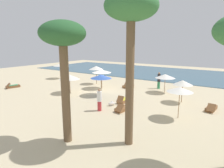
{
  "coord_description": "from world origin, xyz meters",
  "views": [
    {
      "loc": [
        12.47,
        -16.59,
        5.2
      ],
      "look_at": [
        1.49,
        -0.25,
        1.1
      ],
      "focal_mm": 31.5,
      "sensor_mm": 36.0,
      "label": 1
    }
  ],
  "objects_px": {
    "lounger_4": "(73,79)",
    "umbrella_2": "(60,65)",
    "umbrella_5": "(180,90)",
    "dog": "(112,104)",
    "palm_2": "(63,42)",
    "lounger_3": "(124,100)",
    "umbrella_6": "(102,71)",
    "umbrella_0": "(183,83)",
    "lounger_2": "(123,109)",
    "lounger_0": "(128,86)",
    "umbrella_3": "(96,68)",
    "person_0": "(159,80)",
    "umbrella_1": "(70,77)",
    "umbrella_4": "(165,76)",
    "lounger_1": "(13,86)",
    "person_1": "(99,100)",
    "palm_0": "(131,15)",
    "umbrella_7": "(101,76)",
    "lounger_5": "(211,108)"
  },
  "relations": [
    {
      "from": "lounger_3",
      "to": "dog",
      "type": "bearing_deg",
      "value": -104.55
    },
    {
      "from": "umbrella_7",
      "to": "lounger_5",
      "type": "height_order",
      "value": "umbrella_7"
    },
    {
      "from": "umbrella_3",
      "to": "lounger_0",
      "type": "xyz_separation_m",
      "value": [
        4.43,
        0.49,
        -1.94
      ]
    },
    {
      "from": "dog",
      "to": "person_0",
      "type": "bearing_deg",
      "value": 83.41
    },
    {
      "from": "person_0",
      "to": "lounger_0",
      "type": "bearing_deg",
      "value": -156.18
    },
    {
      "from": "umbrella_0",
      "to": "umbrella_5",
      "type": "height_order",
      "value": "umbrella_5"
    },
    {
      "from": "umbrella_2",
      "to": "umbrella_4",
      "type": "distance_m",
      "value": 15.78
    },
    {
      "from": "person_1",
      "to": "lounger_4",
      "type": "bearing_deg",
      "value": 143.48
    },
    {
      "from": "umbrella_1",
      "to": "person_1",
      "type": "height_order",
      "value": "umbrella_1"
    },
    {
      "from": "umbrella_4",
      "to": "lounger_4",
      "type": "xyz_separation_m",
      "value": [
        -13.27,
        -0.35,
        -1.61
      ]
    },
    {
      "from": "lounger_5",
      "to": "person_0",
      "type": "bearing_deg",
      "value": 141.3
    },
    {
      "from": "umbrella_3",
      "to": "lounger_3",
      "type": "height_order",
      "value": "umbrella_3"
    },
    {
      "from": "lounger_2",
      "to": "palm_0",
      "type": "distance_m",
      "value": 8.13
    },
    {
      "from": "umbrella_0",
      "to": "umbrella_5",
      "type": "distance_m",
      "value": 4.06
    },
    {
      "from": "umbrella_0",
      "to": "lounger_1",
      "type": "relative_size",
      "value": 1.12
    },
    {
      "from": "umbrella_7",
      "to": "umbrella_6",
      "type": "bearing_deg",
      "value": 125.77
    },
    {
      "from": "umbrella_0",
      "to": "lounger_2",
      "type": "relative_size",
      "value": 1.15
    },
    {
      "from": "umbrella_3",
      "to": "lounger_5",
      "type": "xyz_separation_m",
      "value": [
        13.92,
        -3.06,
        -1.94
      ]
    },
    {
      "from": "umbrella_6",
      "to": "dog",
      "type": "distance_m",
      "value": 6.85
    },
    {
      "from": "umbrella_4",
      "to": "palm_2",
      "type": "bearing_deg",
      "value": -93.15
    },
    {
      "from": "umbrella_0",
      "to": "lounger_1",
      "type": "height_order",
      "value": "umbrella_0"
    },
    {
      "from": "umbrella_5",
      "to": "person_0",
      "type": "relative_size",
      "value": 1.17
    },
    {
      "from": "lounger_3",
      "to": "lounger_5",
      "type": "bearing_deg",
      "value": 16.16
    },
    {
      "from": "lounger_0",
      "to": "lounger_1",
      "type": "relative_size",
      "value": 0.97
    },
    {
      "from": "lounger_0",
      "to": "umbrella_3",
      "type": "bearing_deg",
      "value": -173.74
    },
    {
      "from": "umbrella_2",
      "to": "palm_2",
      "type": "height_order",
      "value": "palm_2"
    },
    {
      "from": "lounger_2",
      "to": "palm_0",
      "type": "height_order",
      "value": "palm_0"
    },
    {
      "from": "umbrella_5",
      "to": "dog",
      "type": "bearing_deg",
      "value": -176.98
    },
    {
      "from": "person_0",
      "to": "dog",
      "type": "xyz_separation_m",
      "value": [
        -0.97,
        -8.36,
        -0.8
      ]
    },
    {
      "from": "umbrella_5",
      "to": "lounger_2",
      "type": "xyz_separation_m",
      "value": [
        -4.04,
        -0.85,
        -1.9
      ]
    },
    {
      "from": "lounger_0",
      "to": "lounger_3",
      "type": "bearing_deg",
      "value": -64.23
    },
    {
      "from": "person_1",
      "to": "palm_2",
      "type": "xyz_separation_m",
      "value": [
        1.52,
        -4.81,
        4.39
      ]
    },
    {
      "from": "umbrella_2",
      "to": "lounger_3",
      "type": "xyz_separation_m",
      "value": [
        13.96,
        -5.2,
        -1.9
      ]
    },
    {
      "from": "umbrella_6",
      "to": "umbrella_0",
      "type": "bearing_deg",
      "value": -2.9
    },
    {
      "from": "person_0",
      "to": "umbrella_1",
      "type": "bearing_deg",
      "value": -134.07
    },
    {
      "from": "umbrella_5",
      "to": "person_1",
      "type": "distance_m",
      "value": 5.98
    },
    {
      "from": "umbrella_1",
      "to": "lounger_3",
      "type": "xyz_separation_m",
      "value": [
        6.43,
        0.3,
        -1.56
      ]
    },
    {
      "from": "lounger_5",
      "to": "umbrella_5",
      "type": "bearing_deg",
      "value": -119.08
    },
    {
      "from": "dog",
      "to": "lounger_1",
      "type": "bearing_deg",
      "value": -176.09
    },
    {
      "from": "lounger_4",
      "to": "umbrella_2",
      "type": "bearing_deg",
      "value": 179.43
    },
    {
      "from": "lounger_4",
      "to": "dog",
      "type": "xyz_separation_m",
      "value": [
        11.1,
        -6.57,
        0.01
      ]
    },
    {
      "from": "umbrella_7",
      "to": "umbrella_0",
      "type": "bearing_deg",
      "value": 15.59
    },
    {
      "from": "lounger_4",
      "to": "palm_2",
      "type": "distance_m",
      "value": 18.76
    },
    {
      "from": "palm_2",
      "to": "umbrella_4",
      "type": "bearing_deg",
      "value": 86.85
    },
    {
      "from": "umbrella_0",
      "to": "umbrella_6",
      "type": "relative_size",
      "value": 0.89
    },
    {
      "from": "umbrella_4",
      "to": "umbrella_0",
      "type": "bearing_deg",
      "value": -46.8
    },
    {
      "from": "palm_2",
      "to": "dog",
      "type": "relative_size",
      "value": 9.04
    },
    {
      "from": "umbrella_4",
      "to": "lounger_4",
      "type": "bearing_deg",
      "value": -178.51
    },
    {
      "from": "umbrella_5",
      "to": "person_0",
      "type": "bearing_deg",
      "value": 119.2
    },
    {
      "from": "lounger_1",
      "to": "dog",
      "type": "height_order",
      "value": "lounger_1"
    }
  ]
}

